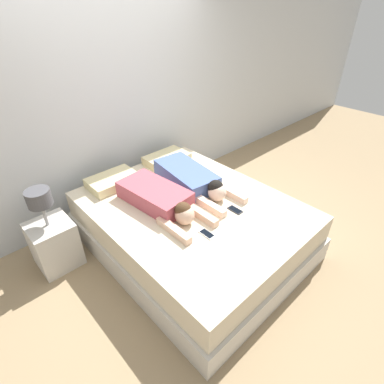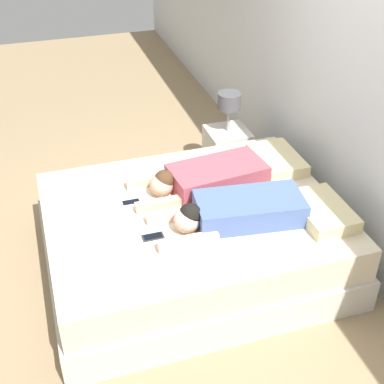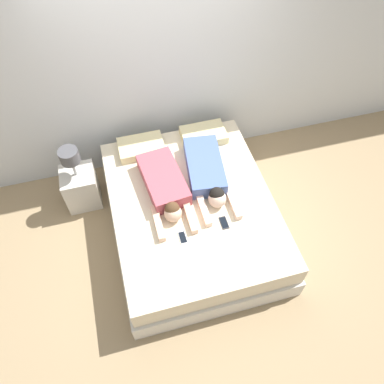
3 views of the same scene
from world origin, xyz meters
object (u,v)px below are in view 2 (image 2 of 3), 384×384
Objects in this scene: bed at (192,238)px; pillow_head_left at (277,160)px; cell_phone_left at (131,202)px; pillow_head_right at (322,211)px; nightstand at (227,149)px; person_right at (235,211)px; person_left at (205,178)px; cell_phone_right at (153,237)px.

bed is 4.17× the size of pillow_head_left.
pillow_head_right is at bearing 65.28° from cell_phone_left.
nightstand is (-1.55, -0.13, -0.30)m from pillow_head_right.
person_left is at bearing -173.09° from person_right.
cell_phone_left is at bearing -116.71° from bed.
person_left is 0.97× the size of person_right.
cell_phone_left is 0.17× the size of nightstand.
bed is at bearing -32.14° from nightstand.
person_left reaches higher than cell_phone_right.
person_left is (-0.63, -0.68, 0.04)m from pillow_head_right.
pillow_head_right is 1.24m from cell_phone_right.
pillow_head_right is 3.52× the size of cell_phone_right.
bed is 2.03× the size of person_left.
cell_phone_right is 0.17× the size of nightstand.
person_right is 0.61m from cell_phone_right.
nightstand is (-1.41, 0.49, -0.34)m from person_right.
person_left is (0.14, -0.68, 0.04)m from pillow_head_left.
cell_phone_right is (0.49, -0.55, -0.08)m from person_left.
bed is at bearing 123.73° from cell_phone_right.
pillow_head_left is at bearing 113.75° from bed.
pillow_head_left is at bearing 101.34° from person_left.
bed is 1.96× the size of person_right.
person_left reaches higher than pillow_head_left.
pillow_head_left is 1.30m from cell_phone_left.
person_left is 1.13m from nightstand.
person_left is 1.23× the size of nightstand.
bed is 14.68× the size of cell_phone_left.
cell_phone_right is at bearing -63.12° from pillow_head_left.
nightstand is (-1.41, 1.10, -0.25)m from cell_phone_right.
nightstand reaches higher than bed.
pillow_head_right is at bearing 77.22° from person_right.
person_left is 0.49m from person_right.
nightstand is at bearing 149.42° from person_left.
pillow_head_left is at bearing 9.47° from nightstand.
cell_phone_right is (0.24, -0.36, 0.28)m from bed.
bed is at bearing -66.25° from pillow_head_left.
cell_phone_left reaches higher than bed.
cell_phone_left is at bearing -50.17° from nightstand.
pillow_head_left is 0.86m from nightstand.
nightstand is at bearing -170.53° from pillow_head_left.
pillow_head_right is 0.93m from person_left.
bed is at bearing 63.29° from cell_phone_left.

